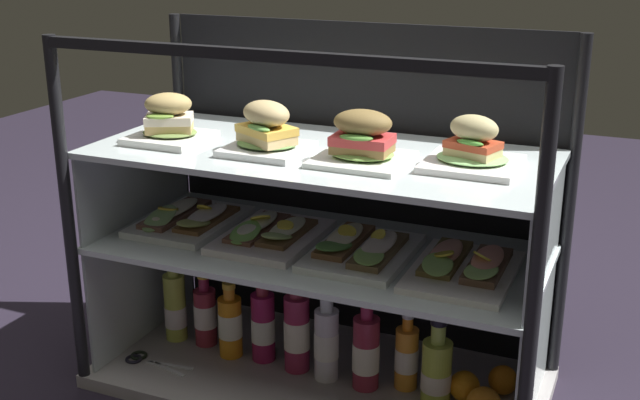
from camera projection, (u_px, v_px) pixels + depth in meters
ground_plane at (320, 386)px, 2.05m from camera, size 6.00×6.00×0.02m
case_base_deck at (320, 377)px, 2.04m from camera, size 1.11×0.52×0.03m
case_frame at (345, 188)px, 2.03m from camera, size 1.11×0.52×0.88m
riser_lower_tier at (320, 313)px, 1.99m from camera, size 1.05×0.47×0.32m
shelf_lower_glass at (320, 250)px, 1.93m from camera, size 1.06×0.48×0.01m
riser_upper_tier at (320, 203)px, 1.89m from camera, size 1.05×0.47×0.22m
shelf_upper_glass at (320, 154)px, 1.86m from camera, size 1.06×0.48×0.01m
plated_roll_sandwich_near_left_corner at (169, 123)px, 1.93m from camera, size 0.18×0.18×0.12m
plated_roll_sandwich_far_right at (267, 132)px, 1.83m from camera, size 0.18×0.18×0.12m
plated_roll_sandwich_mid_left at (362, 142)px, 1.75m from camera, size 0.20×0.20×0.12m
plated_roll_sandwich_left_of_center at (473, 150)px, 1.72m from camera, size 0.20×0.20×0.11m
open_sandwich_tray_near_right_corner at (188, 218)px, 2.06m from camera, size 0.22×0.31×0.06m
open_sandwich_tray_left_of_center at (271, 233)px, 1.96m from camera, size 0.22×0.31×0.06m
open_sandwich_tray_center at (361, 249)px, 1.86m from camera, size 0.22×0.31×0.06m
open_sandwich_tray_mid_left at (464, 266)px, 1.77m from camera, size 0.22×0.31×0.07m
juice_bottle_near_post at (175, 306)px, 2.17m from camera, size 0.06×0.06×0.25m
juice_bottle_front_fourth at (205, 314)px, 2.15m from camera, size 0.06×0.06×0.21m
juice_bottle_front_middle at (230, 324)px, 2.09m from camera, size 0.06×0.06×0.21m
juice_bottle_front_second at (263, 325)px, 2.06m from camera, size 0.06×0.06×0.24m
juice_bottle_front_left_end at (297, 331)px, 2.02m from camera, size 0.07×0.07×0.25m
juice_bottle_front_right_end at (327, 342)px, 1.98m from camera, size 0.06×0.06×0.24m
juice_bottle_back_center at (366, 352)px, 1.94m from camera, size 0.07×0.07×0.23m
juice_bottle_tucked_behind at (407, 357)px, 1.94m from camera, size 0.06×0.06×0.20m
juice_bottle_back_left at (436, 370)px, 1.89m from camera, size 0.07×0.07×0.21m
orange_fruit_near_left_post at (464, 386)px, 1.90m from camera, size 0.07×0.07×0.07m
orange_fruit_rolled_forward at (503, 380)px, 1.93m from camera, size 0.07×0.07×0.07m
kitchen_scissors at (144, 360)px, 2.08m from camera, size 0.19×0.07×0.01m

